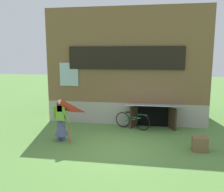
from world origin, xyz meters
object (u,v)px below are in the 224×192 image
object	(u,v)px
person	(61,124)
bicycle_green	(132,121)
kite	(62,111)
wooden_crate	(200,144)

from	to	relation	value
person	bicycle_green	world-z (taller)	person
kite	bicycle_green	world-z (taller)	kite
kite	wooden_crate	size ratio (longest dim) A/B	3.25
bicycle_green	kite	bearing A→B (deg)	-113.44
person	wooden_crate	distance (m)	5.09
person	kite	bearing A→B (deg)	-61.12
wooden_crate	kite	bearing A→B (deg)	-175.79
person	bicycle_green	size ratio (longest dim) A/B	1.02
bicycle_green	wooden_crate	world-z (taller)	bicycle_green
kite	wooden_crate	distance (m)	4.93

